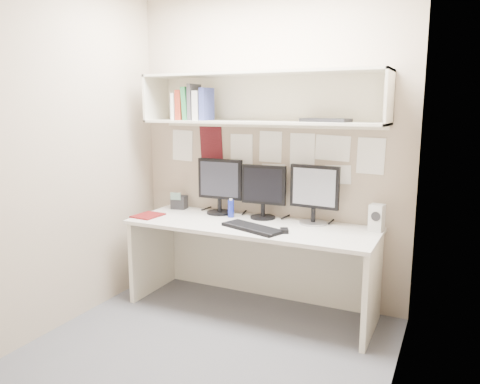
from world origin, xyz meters
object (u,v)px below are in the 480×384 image
at_px(maroon_notebook, 148,215).
at_px(desk, 251,267).
at_px(monitor_left, 220,184).
at_px(monitor_center, 263,189).
at_px(desk_phone, 179,202).
at_px(speaker, 377,218).
at_px(monitor_right, 314,192).
at_px(keyboard, 252,228).

bearing_deg(maroon_notebook, desk, 14.00).
bearing_deg(maroon_notebook, monitor_left, 40.67).
xyz_separation_m(monitor_center, maroon_notebook, (-0.91, -0.37, -0.24)).
height_order(monitor_center, desk_phone, monitor_center).
bearing_deg(monitor_center, speaker, -2.68).
relative_size(monitor_center, monitor_right, 0.95).
relative_size(monitor_center, keyboard, 0.89).
distance_m(monitor_center, desk_phone, 0.86).
relative_size(desk, monitor_left, 4.18).
xyz_separation_m(desk, monitor_left, (-0.40, 0.22, 0.62)).
xyz_separation_m(monitor_right, keyboard, (-0.37, -0.38, -0.24)).
bearing_deg(keyboard, monitor_left, 161.39).
distance_m(keyboard, desk_phone, 0.98).
distance_m(speaker, maroon_notebook, 1.88).
height_order(monitor_left, desk_phone, monitor_left).
height_order(keyboard, maroon_notebook, keyboard).
bearing_deg(desk, maroon_notebook, -170.79).
bearing_deg(desk_phone, desk, -25.08).
bearing_deg(maroon_notebook, monitor_center, 26.59).
relative_size(keyboard, maroon_notebook, 2.06).
relative_size(monitor_right, desk_phone, 2.97).
bearing_deg(speaker, keyboard, -148.04).
xyz_separation_m(monitor_center, desk_phone, (-0.84, 0.01, -0.18)).
height_order(monitor_right, speaker, monitor_right).
bearing_deg(keyboard, monitor_right, 65.94).
xyz_separation_m(monitor_center, speaker, (0.93, -0.01, -0.14)).
xyz_separation_m(maroon_notebook, desk_phone, (0.08, 0.37, 0.06)).
relative_size(monitor_right, maroon_notebook, 1.93).
height_order(maroon_notebook, desk_phone, desk_phone).
relative_size(desk, maroon_notebook, 8.20).
relative_size(monitor_left, speaker, 2.36).
height_order(monitor_left, monitor_right, monitor_left).
distance_m(monitor_left, monitor_center, 0.41).
relative_size(speaker, maroon_notebook, 0.83).
xyz_separation_m(monitor_right, maroon_notebook, (-1.35, -0.37, -0.25)).
bearing_deg(monitor_center, monitor_right, -2.01).
height_order(desk, maroon_notebook, maroon_notebook).
bearing_deg(monitor_center, desk_phone, 177.56).
distance_m(desk, monitor_left, 0.77).
xyz_separation_m(monitor_center, monitor_right, (0.44, -0.00, 0.01)).
height_order(desk, monitor_center, monitor_center).
bearing_deg(monitor_right, maroon_notebook, -159.88).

